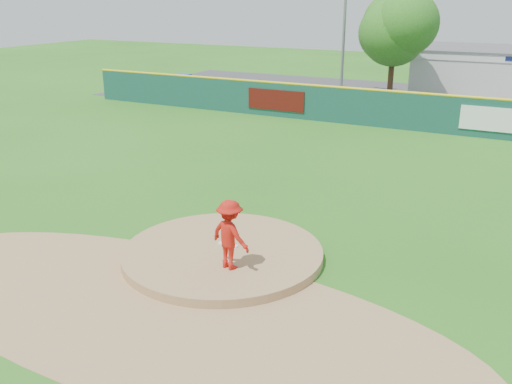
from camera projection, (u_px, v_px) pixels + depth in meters
The scene contains 11 objects.
ground at pixel (223, 258), 15.69m from camera, with size 120.00×120.00×0.00m, color #286B19.
pitchers_mound at pixel (223, 258), 15.69m from camera, with size 5.50×5.50×0.50m, color #9E774C.
pitching_rubber at pixel (228, 245), 15.86m from camera, with size 0.60×0.15×0.04m, color white.
infield_dirt_arc at pixel (157, 308), 13.17m from camera, with size 15.40×15.40×0.01m, color #9E774C.
parking_lot at pixel (426, 102), 38.36m from camera, with size 44.00×16.00×0.02m, color #38383A.
pitcher at pixel (230, 235), 14.29m from camera, with size 1.18×0.68×1.82m, color red.
fence_banners at pixel (377, 109), 30.77m from camera, with size 15.75×0.04×1.20m.
playground_slide at pixel (182, 85), 40.63m from camera, with size 0.98×2.75×1.52m.
outfield_fence at pixel (393, 109), 30.45m from camera, with size 40.00×0.14×2.07m.
deciduous_tree at pixel (394, 33), 36.06m from camera, with size 5.60×5.60×7.36m.
light_pole_left at pixel (345, 7), 38.98m from camera, with size 1.75×0.25×11.00m.
Camera 1 is at (7.33, -12.23, 6.86)m, focal length 40.00 mm.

